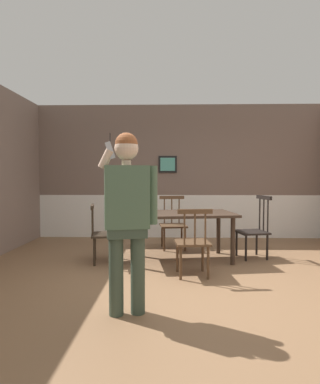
{
  "coord_description": "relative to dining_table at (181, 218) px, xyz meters",
  "views": [
    {
      "loc": [
        -0.25,
        -4.04,
        1.33
      ],
      "look_at": [
        -0.34,
        -0.34,
        1.16
      ],
      "focal_mm": 30.24,
      "sensor_mm": 36.0,
      "label": 1
    }
  ],
  "objects": [
    {
      "name": "chair_near_window",
      "position": [
        1.2,
        0.17,
        -0.2
      ],
      "size": [
        0.54,
        0.54,
        1.02
      ],
      "rotation": [
        0.0,
        0.0,
        1.77
      ],
      "color": "black",
      "rests_on": "ground_plane"
    },
    {
      "name": "ground_plane",
      "position": [
        0.04,
        -1.1,
        -0.67
      ],
      "size": [
        6.91,
        6.91,
        0.0
      ],
      "primitive_type": "plane",
      "color": "#846042"
    },
    {
      "name": "chair_at_table_head",
      "position": [
        -1.2,
        -0.17,
        -0.22
      ],
      "size": [
        0.56,
        0.56,
        0.9
      ],
      "rotation": [
        0.0,
        0.0,
        4.91
      ],
      "color": "#2D2319",
      "rests_on": "ground_plane"
    },
    {
      "name": "dining_table",
      "position": [
        0.0,
        0.0,
        0.0
      ],
      "size": [
        1.77,
        1.17,
        0.76
      ],
      "rotation": [
        0.0,
        0.0,
        0.14
      ],
      "color": "#38281E",
      "rests_on": "ground_plane"
    },
    {
      "name": "person_figure",
      "position": [
        -0.6,
        -2.06,
        0.35
      ],
      "size": [
        0.56,
        0.31,
        1.75
      ],
      "rotation": [
        0.0,
        0.0,
        3.35
      ],
      "color": "#3A493A",
      "rests_on": "ground_plane"
    },
    {
      "name": "chair_by_doorway",
      "position": [
        0.12,
        -0.85,
        -0.21
      ],
      "size": [
        0.49,
        0.49,
        0.92
      ],
      "rotation": [
        0.0,
        0.0,
        0.09
      ],
      "color": "#513823",
      "rests_on": "ground_plane"
    },
    {
      "name": "room_back_partition",
      "position": [
        0.04,
        1.97,
        0.72
      ],
      "size": [
        6.29,
        0.17,
        2.89
      ],
      "color": "#756056",
      "rests_on": "ground_plane"
    },
    {
      "name": "chair_opposite_corner",
      "position": [
        -0.12,
        0.85,
        -0.21
      ],
      "size": [
        0.53,
        0.53,
        0.97
      ],
      "rotation": [
        0.0,
        0.0,
        3.26
      ],
      "color": "#513823",
      "rests_on": "ground_plane"
    }
  ]
}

